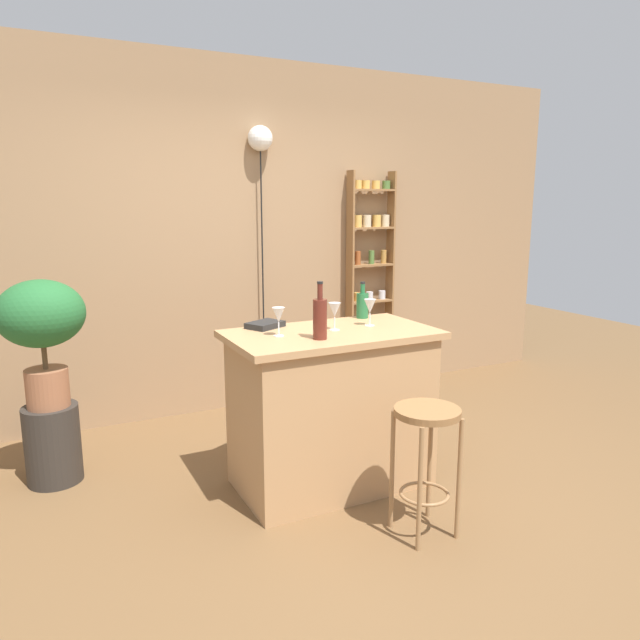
{
  "coord_description": "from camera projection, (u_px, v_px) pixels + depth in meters",
  "views": [
    {
      "loc": [
        -1.57,
        -2.68,
        1.69
      ],
      "look_at": [
        0.05,
        0.55,
        0.97
      ],
      "focal_mm": 33.19,
      "sensor_mm": 36.0,
      "label": 1
    }
  ],
  "objects": [
    {
      "name": "wine_glass_right",
      "position": [
        370.0,
        307.0,
        3.58
      ],
      "size": [
        0.07,
        0.07,
        0.16
      ],
      "color": "silver",
      "rests_on": "kitchen_counter"
    },
    {
      "name": "bar_stool",
      "position": [
        426.0,
        441.0,
        2.99
      ],
      "size": [
        0.34,
        0.34,
        0.68
      ],
      "color": "#997047",
      "rests_on": "ground"
    },
    {
      "name": "kitchen_counter",
      "position": [
        331.0,
        408.0,
        3.54
      ],
      "size": [
        1.21,
        0.68,
        0.95
      ],
      "color": "tan",
      "rests_on": "ground"
    },
    {
      "name": "plant_stool",
      "position": [
        53.0,
        444.0,
        3.61
      ],
      "size": [
        0.32,
        0.32,
        0.48
      ],
      "primitive_type": "cylinder",
      "color": "#2D2823",
      "rests_on": "ground"
    },
    {
      "name": "bottle_wine_red",
      "position": [
        362.0,
        304.0,
        3.83
      ],
      "size": [
        0.08,
        0.08,
        0.24
      ],
      "color": "#236638",
      "rests_on": "kitchen_counter"
    },
    {
      "name": "bottle_sauce_amber",
      "position": [
        320.0,
        318.0,
        3.23
      ],
      "size": [
        0.08,
        0.08,
        0.32
      ],
      "color": "#5B2319",
      "rests_on": "kitchen_counter"
    },
    {
      "name": "wine_glass_left",
      "position": [
        279.0,
        316.0,
        3.3
      ],
      "size": [
        0.07,
        0.07,
        0.16
      ],
      "color": "silver",
      "rests_on": "kitchen_counter"
    },
    {
      "name": "cookbook",
      "position": [
        265.0,
        325.0,
        3.54
      ],
      "size": [
        0.25,
        0.23,
        0.03
      ],
      "primitive_type": "cube",
      "rotation": [
        0.0,
        0.0,
        0.46
      ],
      "color": "black",
      "rests_on": "kitchen_counter"
    },
    {
      "name": "spice_shelf",
      "position": [
        370.0,
        279.0,
        5.29
      ],
      "size": [
        0.44,
        0.12,
        1.96
      ],
      "color": "olive",
      "rests_on": "ground"
    },
    {
      "name": "pendant_globe_light",
      "position": [
        260.0,
        144.0,
        4.64
      ],
      "size": [
        0.2,
        0.2,
        2.28
      ],
      "color": "black",
      "rests_on": "ground"
    },
    {
      "name": "ground",
      "position": [
        355.0,
        504.0,
        3.37
      ],
      "size": [
        12.0,
        12.0,
        0.0
      ],
      "primitive_type": "plane",
      "color": "brown"
    },
    {
      "name": "potted_plant",
      "position": [
        42.0,
        324.0,
        3.46
      ],
      "size": [
        0.5,
        0.45,
        0.77
      ],
      "color": "#935B3D",
      "rests_on": "plant_stool"
    },
    {
      "name": "back_wall",
      "position": [
        237.0,
        239.0,
        4.8
      ],
      "size": [
        6.4,
        0.1,
        2.8
      ],
      "primitive_type": "cube",
      "color": "#997551",
      "rests_on": "ground"
    },
    {
      "name": "wine_glass_center",
      "position": [
        335.0,
        311.0,
        3.45
      ],
      "size": [
        0.07,
        0.07,
        0.16
      ],
      "color": "silver",
      "rests_on": "kitchen_counter"
    }
  ]
}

